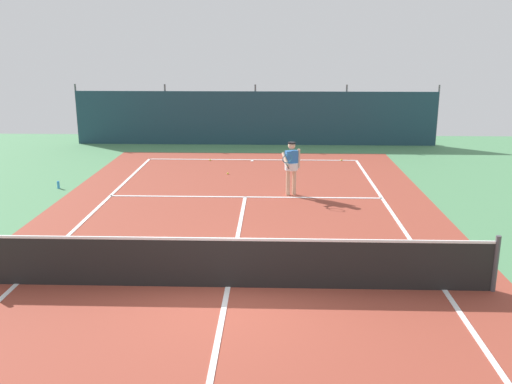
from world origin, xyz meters
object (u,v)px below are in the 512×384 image
tennis_net (228,262)px  tennis_ball_midcourt (210,160)px  parked_car (250,117)px  tennis_player (291,164)px  tennis_ball_near_player (228,173)px  tennis_ball_by_sideline (341,160)px  water_bottle (58,185)px

tennis_net → tennis_ball_midcourt: 11.81m
tennis_ball_midcourt → parked_car: (1.28, 6.63, 0.81)m
tennis_player → tennis_ball_near_player: tennis_player is taller
tennis_player → parked_car: bearing=-99.6°
tennis_ball_midcourt → parked_car: bearing=79.1°
tennis_net → parked_car: 18.32m
tennis_ball_midcourt → tennis_ball_by_sideline: size_ratio=1.00×
parked_car → tennis_ball_by_sideline: bearing=125.5°
water_bottle → tennis_ball_near_player: bearing=22.2°
parked_car → water_bottle: parked_car is taller
tennis_ball_near_player → water_bottle: water_bottle is taller
tennis_ball_near_player → tennis_ball_midcourt: 2.46m
tennis_net → parked_car: bearing=91.2°
tennis_ball_by_sideline → parked_car: 7.58m
parked_car → water_bottle: size_ratio=18.03×
tennis_ball_near_player → tennis_net: bearing=-85.3°
tennis_ball_near_player → water_bottle: size_ratio=0.28×
tennis_ball_near_player → tennis_ball_midcourt: size_ratio=1.00×
tennis_player → tennis_ball_near_player: 3.58m
tennis_player → tennis_ball_near_player: (-2.16, 2.70, -0.93)m
tennis_ball_near_player → tennis_ball_by_sideline: same height
tennis_net → tennis_ball_near_player: tennis_net is taller
tennis_ball_midcourt → tennis_ball_by_sideline: (5.17, 0.17, 0.00)m
tennis_ball_near_player → tennis_ball_midcourt: same height
parked_car → tennis_ball_midcourt: bearing=83.5°
parked_car → tennis_net: bearing=95.6°
tennis_player → tennis_ball_midcourt: (-3.04, 4.99, -0.93)m
tennis_ball_by_sideline → water_bottle: water_bottle is taller
tennis_net → parked_car: size_ratio=2.34×
parked_car → tennis_ball_near_player: bearing=91.9°
tennis_ball_near_player → tennis_player: bearing=-51.3°
tennis_ball_near_player → parked_car: 8.97m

